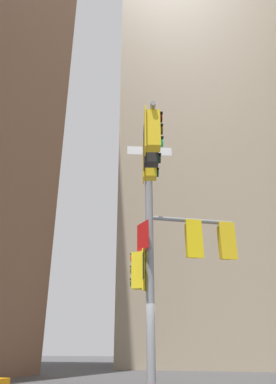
# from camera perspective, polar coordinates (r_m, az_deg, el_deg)

# --- Properties ---
(building_mid_block) EXTENTS (17.72, 17.72, 54.77)m
(building_mid_block) POSITION_cam_1_polar(r_m,az_deg,el_deg) (44.16, 12.25, 12.93)
(building_mid_block) COLOR tan
(building_mid_block) RESTS_ON ground
(signal_pole_assembly) EXTENTS (2.95, 4.14, 8.11)m
(signal_pole_assembly) POSITION_cam_1_polar(r_m,az_deg,el_deg) (9.95, 3.97, -4.19)
(signal_pole_assembly) COLOR gray
(signal_pole_assembly) RESTS_ON ground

